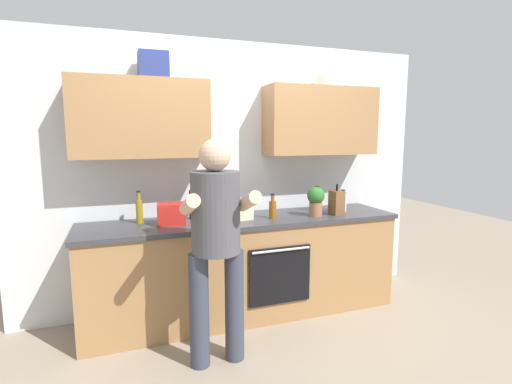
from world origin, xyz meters
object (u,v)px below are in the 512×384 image
(bottle_syrup, at_px, (273,209))
(grocery_bag_crisps, at_px, (171,214))
(bottle_water, at_px, (342,202))
(bottle_wine, at_px, (193,203))
(person_standing, at_px, (216,235))
(knife_block, at_px, (337,202))
(potted_herb, at_px, (316,200))
(bottle_vinegar, at_px, (317,200))
(grocery_bag_rice, at_px, (239,210))
(bottle_oil, at_px, (139,210))
(cup_tea, at_px, (210,213))

(bottle_syrup, bearing_deg, grocery_bag_crisps, 175.02)
(bottle_water, xyz_separation_m, bottle_wine, (-1.43, 0.16, 0.05))
(person_standing, xyz_separation_m, bottle_syrup, (0.67, 0.59, 0.04))
(person_standing, distance_m, knife_block, 1.42)
(person_standing, relative_size, bottle_water, 7.51)
(bottle_syrup, relative_size, bottle_wine, 0.68)
(person_standing, bearing_deg, bottle_wine, 90.55)
(knife_block, distance_m, potted_herb, 0.23)
(bottle_vinegar, height_order, bottle_syrup, bottle_vinegar)
(bottle_vinegar, distance_m, bottle_wine, 1.22)
(person_standing, distance_m, bottle_syrup, 0.90)
(knife_block, height_order, grocery_bag_crisps, knife_block)
(bottle_wine, xyz_separation_m, grocery_bag_rice, (0.39, -0.13, -0.06))
(bottle_water, xyz_separation_m, grocery_bag_rice, (-1.05, 0.03, -0.01))
(grocery_bag_crisps, bearing_deg, bottle_vinegar, 4.06)
(bottle_water, xyz_separation_m, bottle_syrup, (-0.76, -0.05, -0.00))
(bottle_oil, xyz_separation_m, potted_herb, (1.54, -0.25, 0.04))
(bottle_wine, distance_m, knife_block, 1.33)
(bottle_vinegar, bearing_deg, bottle_wine, 178.37)
(cup_tea, distance_m, potted_herb, 0.97)
(person_standing, relative_size, bottle_oil, 5.82)
(bottle_water, relative_size, grocery_bag_rice, 1.06)
(bottle_oil, relative_size, cup_tea, 3.16)
(grocery_bag_crisps, bearing_deg, grocery_bag_rice, 0.52)
(bottle_water, distance_m, knife_block, 0.16)
(bottle_wine, relative_size, grocery_bag_rice, 1.62)
(knife_block, bearing_deg, bottle_syrup, 176.42)
(bottle_water, relative_size, bottle_syrup, 0.96)
(bottle_vinegar, bearing_deg, grocery_bag_crisps, -175.94)
(bottle_oil, bearing_deg, grocery_bag_rice, -8.44)
(bottle_water, bearing_deg, bottle_oil, 175.34)
(bottle_vinegar, distance_m, bottle_water, 0.25)
(bottle_vinegar, distance_m, grocery_bag_crisps, 1.43)
(bottle_syrup, distance_m, cup_tea, 0.56)
(knife_block, relative_size, grocery_bag_crisps, 1.24)
(bottle_vinegar, xyz_separation_m, grocery_bag_crisps, (-1.43, -0.10, -0.01))
(bottle_water, height_order, bottle_syrup, bottle_syrup)
(bottle_oil, xyz_separation_m, cup_tea, (0.61, -0.02, -0.07))
(potted_herb, xyz_separation_m, grocery_bag_rice, (-0.70, 0.13, -0.08))
(bottle_water, height_order, grocery_bag_rice, bottle_water)
(bottle_wine, xyz_separation_m, cup_tea, (0.15, -0.02, -0.10))
(bottle_water, xyz_separation_m, knife_block, (-0.12, -0.09, 0.02))
(cup_tea, bearing_deg, bottle_water, -6.10)
(bottle_syrup, height_order, bottle_wine, bottle_wine)
(bottle_wine, bearing_deg, bottle_vinegar, -1.63)
(bottle_water, relative_size, bottle_wine, 0.66)
(bottle_wine, bearing_deg, knife_block, -10.92)
(bottle_wine, distance_m, cup_tea, 0.18)
(person_standing, relative_size, bottle_vinegar, 6.62)
(cup_tea, relative_size, grocery_bag_rice, 0.43)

